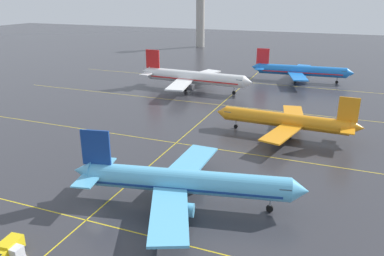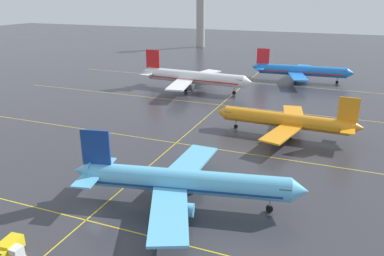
% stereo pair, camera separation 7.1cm
% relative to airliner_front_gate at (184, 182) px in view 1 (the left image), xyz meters
% --- Properties ---
extents(ground_plane, '(600.00, 600.00, 0.00)m').
position_rel_airliner_front_gate_xyz_m(ground_plane, '(-11.72, -7.59, -3.95)').
color(ground_plane, '#333338').
extents(airliner_front_gate, '(37.00, 31.43, 11.56)m').
position_rel_airliner_front_gate_xyz_m(airliner_front_gate, '(0.00, 0.00, 0.00)').
color(airliner_front_gate, '#5BB7E5').
rests_on(airliner_front_gate, ground).
extents(airliner_second_row, '(33.93, 29.30, 10.56)m').
position_rel_airliner_front_gate_xyz_m(airliner_second_row, '(10.22, 37.17, -0.34)').
color(airliner_second_row, orange).
rests_on(airliner_second_row, ground).
extents(airliner_third_row, '(41.35, 35.66, 12.86)m').
position_rel_airliner_front_gate_xyz_m(airliner_third_row, '(-26.03, 70.22, 0.44)').
color(airliner_third_row, white).
rests_on(airliner_third_row, ground).
extents(airliner_far_left_stand, '(37.60, 32.38, 11.69)m').
position_rel_airliner_front_gate_xyz_m(airliner_far_left_stand, '(6.46, 98.07, 0.04)').
color(airliner_far_left_stand, blue).
rests_on(airliner_far_left_stand, ground).
extents(taxiway_markings, '(142.70, 144.08, 0.01)m').
position_rel_airliner_front_gate_xyz_m(taxiway_markings, '(-11.72, 39.53, -3.94)').
color(taxiway_markings, yellow).
rests_on(taxiway_markings, ground).
extents(service_truck_catering, '(2.52, 4.29, 2.10)m').
position_rel_airliner_front_gate_xyz_m(service_truck_catering, '(-15.82, -19.95, -2.77)').
color(service_truck_catering, yellow).
rests_on(service_truck_catering, ground).
extents(baggage_cart_row_fifth, '(2.77, 1.73, 1.86)m').
position_rel_airliner_front_gate_xyz_m(baggage_cart_row_fifth, '(-14.58, -20.08, -2.94)').
color(baggage_cart_row_fifth, '#99999E').
rests_on(baggage_cart_row_fifth, ground).
extents(control_tower, '(8.82, 8.82, 37.01)m').
position_rel_airliner_front_gate_xyz_m(control_tower, '(-62.94, 176.21, 17.57)').
color(control_tower, '#ADA89E').
rests_on(control_tower, ground).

